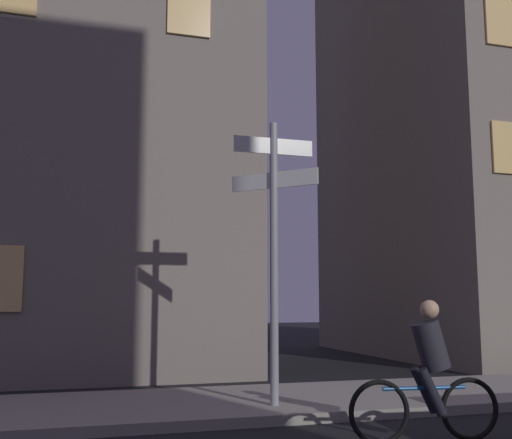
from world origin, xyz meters
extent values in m
cube|color=gray|center=(0.00, 7.15, 0.07)|extent=(40.00, 2.85, 0.14)
cylinder|color=gray|center=(-0.95, 6.45, 2.19)|extent=(0.12, 0.12, 4.09)
cube|color=white|center=(-0.95, 6.45, 3.88)|extent=(1.22, 0.03, 0.24)
cube|color=white|center=(-0.95, 6.45, 3.36)|extent=(1.02, 1.02, 0.24)
torus|color=black|center=(-0.38, 4.45, 0.36)|extent=(0.72, 0.14, 0.72)
torus|color=black|center=(0.72, 4.32, 0.36)|extent=(0.72, 0.14, 0.72)
cylinder|color=#1959A5|center=(0.17, 4.38, 0.61)|extent=(1.00, 0.16, 0.04)
cylinder|color=#26262D|center=(0.27, 4.37, 1.08)|extent=(0.49, 0.37, 0.61)
sphere|color=tan|center=(0.27, 4.37, 1.50)|extent=(0.22, 0.22, 0.22)
cylinder|color=black|center=(0.21, 4.29, 0.58)|extent=(0.35, 0.16, 0.55)
cylinder|color=black|center=(0.23, 4.47, 0.58)|extent=(0.35, 0.16, 0.55)
cube|color=#F2C672|center=(-1.64, 9.94, 7.65)|extent=(0.90, 0.06, 1.20)
cube|color=slate|center=(9.53, 13.77, 7.56)|extent=(9.79, 8.94, 15.12)
cube|color=#F2C672|center=(5.61, 9.27, 5.03)|extent=(0.90, 0.06, 1.20)
cube|color=#F2C672|center=(5.61, 9.27, 8.06)|extent=(0.90, 0.06, 1.20)
camera|label=1|loc=(-3.71, -1.88, 1.61)|focal=42.46mm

